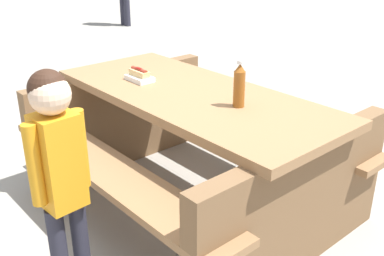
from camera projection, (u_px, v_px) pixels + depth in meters
The scene contains 5 objects.
ground_plane at pixel (192, 203), 2.87m from camera, with size 30.00×30.00×0.00m, color gray.
picnic_table at pixel (192, 140), 2.70m from camera, with size 1.89×1.51×0.75m.
soda_bottle at pixel (239, 86), 2.32m from camera, with size 0.06×0.06×0.25m.
hotdog_tray at pixel (139, 76), 2.76m from camera, with size 0.19×0.12×0.08m.
child_in_coat at pixel (59, 162), 1.88m from camera, with size 0.17×0.27×1.10m.
Camera 1 is at (-1.74, 1.72, 1.58)m, focal length 42.23 mm.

